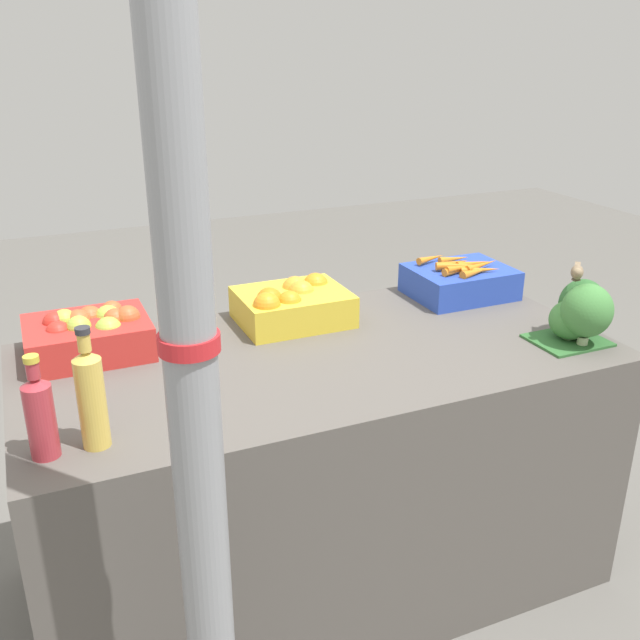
# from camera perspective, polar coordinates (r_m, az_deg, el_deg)

# --- Properties ---
(ground_plane) EXTENTS (10.00, 10.00, 0.00)m
(ground_plane) POSITION_cam_1_polar(r_m,az_deg,el_deg) (2.55, 0.00, -19.49)
(ground_plane) COLOR #605E59
(market_table) EXTENTS (1.73, 0.85, 0.82)m
(market_table) POSITION_cam_1_polar(r_m,az_deg,el_deg) (2.31, 0.00, -11.83)
(market_table) COLOR #56514C
(market_table) RESTS_ON ground_plane
(support_pole) EXTENTS (0.10, 0.10, 2.22)m
(support_pole) POSITION_cam_1_polar(r_m,az_deg,el_deg) (1.23, -10.09, -6.42)
(support_pole) COLOR gray
(support_pole) RESTS_ON ground_plane
(apple_crate) EXTENTS (0.35, 0.27, 0.14)m
(apple_crate) POSITION_cam_1_polar(r_m,az_deg,el_deg) (2.17, -17.98, -1.01)
(apple_crate) COLOR red
(apple_crate) RESTS_ON market_table
(orange_crate) EXTENTS (0.35, 0.27, 0.14)m
(orange_crate) POSITION_cam_1_polar(r_m,az_deg,el_deg) (2.30, -2.30, 1.29)
(orange_crate) COLOR gold
(orange_crate) RESTS_ON market_table
(carrot_crate) EXTENTS (0.35, 0.27, 0.14)m
(carrot_crate) POSITION_cam_1_polar(r_m,az_deg,el_deg) (2.59, 11.14, 3.15)
(carrot_crate) COLOR #2847B7
(carrot_crate) RESTS_ON market_table
(broccoli_pile) EXTENTS (0.24, 0.22, 0.20)m
(broccoli_pile) POSITION_cam_1_polar(r_m,az_deg,el_deg) (2.27, 20.23, 0.61)
(broccoli_pile) COLOR #2D602D
(broccoli_pile) RESTS_ON market_table
(juice_bottle_ruby) EXTENTS (0.06, 0.06, 0.24)m
(juice_bottle_ruby) POSITION_cam_1_polar(r_m,az_deg,el_deg) (1.67, -21.48, -7.08)
(juice_bottle_ruby) COLOR #B2333D
(juice_bottle_ruby) RESTS_ON market_table
(juice_bottle_golden) EXTENTS (0.06, 0.06, 0.29)m
(juice_bottle_golden) POSITION_cam_1_polar(r_m,az_deg,el_deg) (1.66, -17.83, -5.84)
(juice_bottle_golden) COLOR gold
(juice_bottle_golden) RESTS_ON market_table
(sparrow_bird) EXTENTS (0.10, 0.11, 0.05)m
(sparrow_bird) POSITION_cam_1_polar(r_m,az_deg,el_deg) (2.22, 19.88, 3.63)
(sparrow_bird) COLOR #4C3D2D
(sparrow_bird) RESTS_ON broccoli_pile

